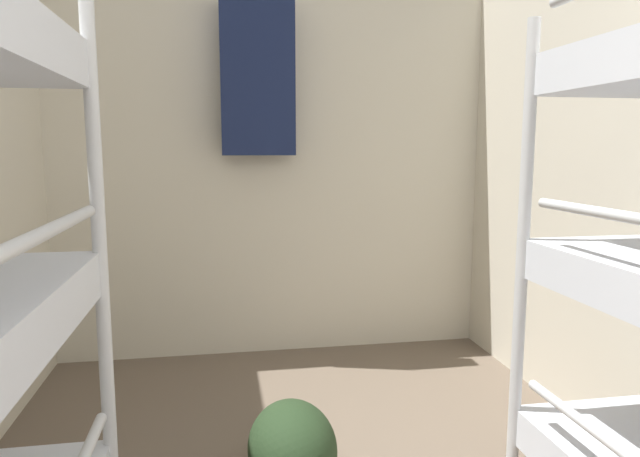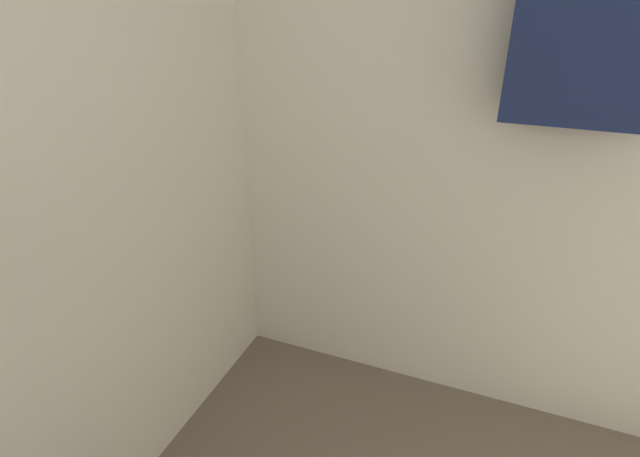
# 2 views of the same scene
# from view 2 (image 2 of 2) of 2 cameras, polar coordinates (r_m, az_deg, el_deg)

# --- Properties ---
(wall_back) EXTENTS (2.84, 0.06, 2.43)m
(wall_back) POSITION_cam_2_polar(r_m,az_deg,el_deg) (1.96, 29.17, 9.21)
(wall_back) COLOR beige
(wall_back) RESTS_ON ground_plane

